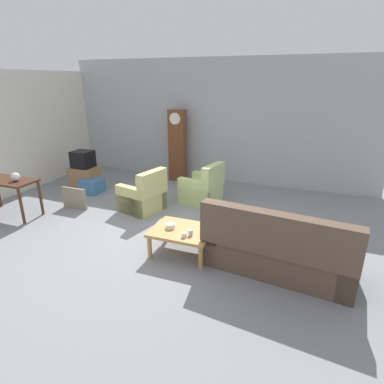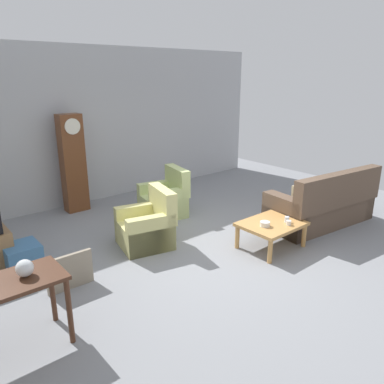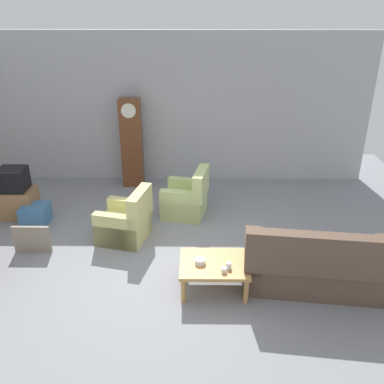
{
  "view_description": "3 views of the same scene",
  "coord_description": "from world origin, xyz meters",
  "px_view_note": "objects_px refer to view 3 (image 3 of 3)",
  "views": [
    {
      "loc": [
        2.46,
        -4.56,
        2.66
      ],
      "look_at": [
        0.56,
        0.42,
        0.73
      ],
      "focal_mm": 29.24,
      "sensor_mm": 36.0,
      "label": 1
    },
    {
      "loc": [
        -3.7,
        -3.78,
        2.63
      ],
      "look_at": [
        0.1,
        0.73,
        0.76
      ],
      "focal_mm": 34.87,
      "sensor_mm": 36.0,
      "label": 2
    },
    {
      "loc": [
        0.47,
        -5.32,
        3.77
      ],
      "look_at": [
        0.4,
        0.92,
        0.87
      ],
      "focal_mm": 39.03,
      "sensor_mm": 36.0,
      "label": 3
    }
  ],
  "objects_px": {
    "bowl_white_stacked": "(200,261)",
    "tv_crt": "(13,179)",
    "storage_box_blue": "(35,214)",
    "cup_white_porcelain": "(224,270)",
    "armchair_olive_near": "(126,223)",
    "couch_floral": "(319,267)",
    "coffee_table_wood": "(214,266)",
    "cup_blue_rimmed": "(229,266)",
    "armchair_olive_far": "(187,200)",
    "grandfather_clock": "(132,143)",
    "framed_picture_leaning": "(32,239)",
    "tv_stand_cabinet": "(18,203)"
  },
  "relations": [
    {
      "from": "couch_floral",
      "to": "tv_stand_cabinet",
      "type": "height_order",
      "value": "couch_floral"
    },
    {
      "from": "cup_white_porcelain",
      "to": "couch_floral",
      "type": "bearing_deg",
      "value": 9.69
    },
    {
      "from": "framed_picture_leaning",
      "to": "coffee_table_wood",
      "type": "bearing_deg",
      "value": -17.04
    },
    {
      "from": "armchair_olive_near",
      "to": "cup_white_porcelain",
      "type": "bearing_deg",
      "value": -44.59
    },
    {
      "from": "armchair_olive_far",
      "to": "grandfather_clock",
      "type": "bearing_deg",
      "value": 131.16
    },
    {
      "from": "grandfather_clock",
      "to": "tv_crt",
      "type": "bearing_deg",
      "value": -143.55
    },
    {
      "from": "tv_stand_cabinet",
      "to": "bowl_white_stacked",
      "type": "height_order",
      "value": "tv_stand_cabinet"
    },
    {
      "from": "cup_blue_rimmed",
      "to": "bowl_white_stacked",
      "type": "distance_m",
      "value": 0.41
    },
    {
      "from": "storage_box_blue",
      "to": "cup_white_porcelain",
      "type": "distance_m",
      "value": 3.94
    },
    {
      "from": "tv_crt",
      "to": "framed_picture_leaning",
      "type": "relative_size",
      "value": 0.8
    },
    {
      "from": "coffee_table_wood",
      "to": "tv_crt",
      "type": "xyz_separation_m",
      "value": [
        -3.63,
        2.14,
        0.39
      ]
    },
    {
      "from": "tv_crt",
      "to": "cup_blue_rimmed",
      "type": "distance_m",
      "value": 4.46
    },
    {
      "from": "armchair_olive_far",
      "to": "framed_picture_leaning",
      "type": "height_order",
      "value": "armchair_olive_far"
    },
    {
      "from": "armchair_olive_near",
      "to": "cup_white_porcelain",
      "type": "distance_m",
      "value": 2.21
    },
    {
      "from": "grandfather_clock",
      "to": "cup_white_porcelain",
      "type": "distance_m",
      "value": 4.25
    },
    {
      "from": "couch_floral",
      "to": "tv_crt",
      "type": "xyz_separation_m",
      "value": [
        -5.1,
        2.13,
        0.39
      ]
    },
    {
      "from": "grandfather_clock",
      "to": "storage_box_blue",
      "type": "xyz_separation_m",
      "value": [
        -1.57,
        -1.74,
        -0.8
      ]
    },
    {
      "from": "armchair_olive_near",
      "to": "tv_stand_cabinet",
      "type": "xyz_separation_m",
      "value": [
        -2.18,
        0.82,
        -0.04
      ]
    },
    {
      "from": "couch_floral",
      "to": "cup_blue_rimmed",
      "type": "distance_m",
      "value": 1.3
    },
    {
      "from": "grandfather_clock",
      "to": "cup_white_porcelain",
      "type": "relative_size",
      "value": 25.7
    },
    {
      "from": "grandfather_clock",
      "to": "cup_blue_rimmed",
      "type": "relative_size",
      "value": 20.9
    },
    {
      "from": "armchair_olive_far",
      "to": "storage_box_blue",
      "type": "distance_m",
      "value": 2.8
    },
    {
      "from": "coffee_table_wood",
      "to": "cup_blue_rimmed",
      "type": "xyz_separation_m",
      "value": [
        0.19,
        -0.14,
        0.11
      ]
    },
    {
      "from": "tv_crt",
      "to": "cup_blue_rimmed",
      "type": "height_order",
      "value": "tv_crt"
    },
    {
      "from": "couch_floral",
      "to": "coffee_table_wood",
      "type": "xyz_separation_m",
      "value": [
        -1.48,
        -0.01,
        0.0
      ]
    },
    {
      "from": "tv_stand_cabinet",
      "to": "framed_picture_leaning",
      "type": "bearing_deg",
      "value": -60.15
    },
    {
      "from": "couch_floral",
      "to": "cup_white_porcelain",
      "type": "relative_size",
      "value": 29.27
    },
    {
      "from": "couch_floral",
      "to": "grandfather_clock",
      "type": "distance_m",
      "value": 4.8
    },
    {
      "from": "armchair_olive_far",
      "to": "grandfather_clock",
      "type": "xyz_separation_m",
      "value": [
        -1.2,
        1.38,
        0.66
      ]
    },
    {
      "from": "armchair_olive_far",
      "to": "tv_crt",
      "type": "relative_size",
      "value": 1.93
    },
    {
      "from": "bowl_white_stacked",
      "to": "tv_crt",
      "type": "bearing_deg",
      "value": 147.74
    },
    {
      "from": "couch_floral",
      "to": "bowl_white_stacked",
      "type": "relative_size",
      "value": 14.5
    },
    {
      "from": "armchair_olive_near",
      "to": "storage_box_blue",
      "type": "bearing_deg",
      "value": 162.72
    },
    {
      "from": "armchair_olive_near",
      "to": "bowl_white_stacked",
      "type": "xyz_separation_m",
      "value": [
        1.25,
        -1.34,
        0.15
      ]
    },
    {
      "from": "framed_picture_leaning",
      "to": "tv_stand_cabinet",
      "type": "bearing_deg",
      "value": 119.85
    },
    {
      "from": "armchair_olive_near",
      "to": "tv_stand_cabinet",
      "type": "relative_size",
      "value": 1.38
    },
    {
      "from": "grandfather_clock",
      "to": "armchair_olive_far",
      "type": "bearing_deg",
      "value": -48.84
    },
    {
      "from": "tv_crt",
      "to": "storage_box_blue",
      "type": "relative_size",
      "value": 1.02
    },
    {
      "from": "armchair_olive_far",
      "to": "cup_blue_rimmed",
      "type": "height_order",
      "value": "armchair_olive_far"
    },
    {
      "from": "grandfather_clock",
      "to": "storage_box_blue",
      "type": "height_order",
      "value": "grandfather_clock"
    },
    {
      "from": "armchair_olive_near",
      "to": "storage_box_blue",
      "type": "xyz_separation_m",
      "value": [
        -1.76,
        0.55,
        -0.14
      ]
    },
    {
      "from": "grandfather_clock",
      "to": "framed_picture_leaning",
      "type": "xyz_separation_m",
      "value": [
        -1.27,
        -2.72,
        -0.73
      ]
    },
    {
      "from": "tv_crt",
      "to": "cup_white_porcelain",
      "type": "bearing_deg",
      "value": -32.26
    },
    {
      "from": "storage_box_blue",
      "to": "cup_white_porcelain",
      "type": "bearing_deg",
      "value": -32.17
    },
    {
      "from": "armchair_olive_near",
      "to": "cup_blue_rimmed",
      "type": "height_order",
      "value": "armchair_olive_near"
    },
    {
      "from": "couch_floral",
      "to": "cup_white_porcelain",
      "type": "height_order",
      "value": "couch_floral"
    },
    {
      "from": "couch_floral",
      "to": "coffee_table_wood",
      "type": "relative_size",
      "value": 2.28
    },
    {
      "from": "armchair_olive_near",
      "to": "tv_crt",
      "type": "bearing_deg",
      "value": 159.4
    },
    {
      "from": "armchair_olive_far",
      "to": "tv_stand_cabinet",
      "type": "bearing_deg",
      "value": -178.3
    },
    {
      "from": "couch_floral",
      "to": "cup_white_porcelain",
      "type": "distance_m",
      "value": 1.38
    }
  ]
}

